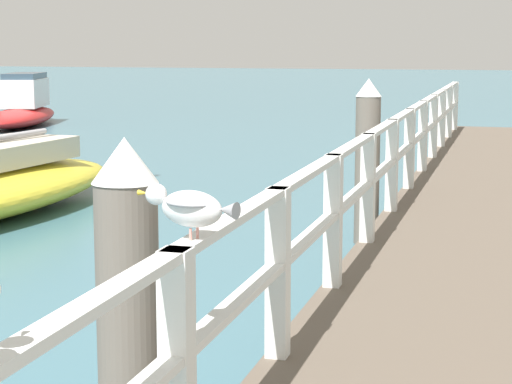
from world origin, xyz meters
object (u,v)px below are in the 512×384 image
object	(u,v)px
seagull_background	(190,206)
boat_3	(23,108)
dock_piling_far	(367,161)
dock_piling_near	(129,345)

from	to	relation	value
seagull_background	boat_3	xyz separation A→B (m)	(-11.96, 19.70, -1.16)
dock_piling_far	boat_3	world-z (taller)	dock_piling_far
dock_piling_near	boat_3	size ratio (longest dim) A/B	0.37
dock_piling_far	seagull_background	xyz separation A→B (m)	(0.37, -6.97, 0.68)
dock_piling_near	seagull_background	bearing A→B (deg)	-29.24
dock_piling_near	boat_3	world-z (taller)	dock_piling_near
dock_piling_near	dock_piling_far	size ratio (longest dim) A/B	1.00
dock_piling_far	seagull_background	distance (m)	7.01
seagull_background	dock_piling_far	bearing A→B (deg)	17.45
dock_piling_near	dock_piling_far	bearing A→B (deg)	90.00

